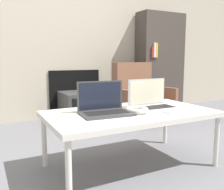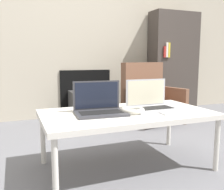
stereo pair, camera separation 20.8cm
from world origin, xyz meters
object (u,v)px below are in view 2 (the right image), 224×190
object	(u,v)px
headphones	(132,110)
laptop_right	(151,103)
phone	(165,113)
tv	(91,106)
laptop_left	(99,107)
armchair	(149,94)

from	to	relation	value
headphones	laptop_right	bearing A→B (deg)	20.88
phone	tv	world-z (taller)	phone
phone	laptop_left	bearing A→B (deg)	157.71
laptop_left	headphones	bearing A→B (deg)	-13.63
laptop_right	armchair	size ratio (longest dim) A/B	0.44
laptop_left	armchair	distance (m)	1.60
headphones	tv	xyz separation A→B (m)	(0.17, 1.59, -0.25)
headphones	tv	size ratio (longest dim) A/B	0.33
laptop_left	laptop_right	bearing A→B (deg)	4.25
laptop_left	laptop_right	world-z (taller)	same
laptop_left	tv	distance (m)	1.59
armchair	headphones	bearing A→B (deg)	-139.38
laptop_left	headphones	size ratio (longest dim) A/B	2.08
laptop_left	headphones	world-z (taller)	laptop_left
laptop_left	phone	bearing A→B (deg)	-18.06
laptop_left	armchair	size ratio (longest dim) A/B	0.46
headphones	phone	distance (m)	0.23
phone	armchair	distance (m)	1.49
laptop_right	tv	world-z (taller)	laptop_right
laptop_right	armchair	distance (m)	1.35
phone	armchair	world-z (taller)	armchair
tv	armchair	size ratio (longest dim) A/B	0.66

